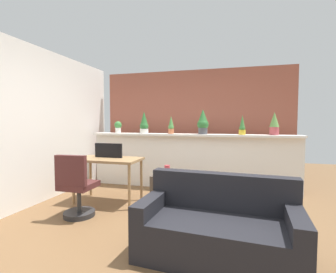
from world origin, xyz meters
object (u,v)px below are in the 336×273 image
object	(u,v)px
desk	(108,163)
tv_monitor	(109,150)
side_cube_shelf	(165,190)
potted_plant_2	(171,126)
potted_plant_4	(242,127)
vase_on_shelf	(167,170)
couch	(218,229)
potted_plant_1	(144,124)
potted_plant_3	(203,122)
potted_plant_5	(274,123)
office_chair	(77,191)
potted_plant_0	(118,127)

from	to	relation	value
desk	tv_monitor	distance (m)	0.22
side_cube_shelf	potted_plant_2	bearing A→B (deg)	99.21
tv_monitor	potted_plant_4	bearing A→B (deg)	25.15
vase_on_shelf	couch	distance (m)	1.66
potted_plant_1	potted_plant_3	bearing A→B (deg)	-0.60
potted_plant_1	potted_plant_5	distance (m)	2.54
potted_plant_3	potted_plant_5	xyz separation A→B (m)	(1.30, 0.04, -0.02)
potted_plant_3	side_cube_shelf	world-z (taller)	potted_plant_3
potted_plant_2	potted_plant_5	xyz separation A→B (m)	(1.94, 0.07, 0.05)
desk	office_chair	world-z (taller)	office_chair
side_cube_shelf	potted_plant_3	bearing A→B (deg)	65.05
potted_plant_1	office_chair	distance (m)	2.12
potted_plant_3	potted_plant_5	bearing A→B (deg)	1.79
potted_plant_0	vase_on_shelf	distance (m)	1.87
potted_plant_5	desk	bearing A→B (deg)	-156.60
potted_plant_4	desk	xyz separation A→B (m)	(-2.18, -1.12, -0.60)
potted_plant_5	vase_on_shelf	world-z (taller)	potted_plant_5
potted_plant_0	desk	distance (m)	1.38
potted_plant_4	desk	bearing A→B (deg)	-152.85
potted_plant_0	potted_plant_5	size ratio (longest dim) A/B	0.60
potted_plant_2	potted_plant_3	bearing A→B (deg)	2.40
potted_plant_0	potted_plant_5	xyz separation A→B (m)	(3.15, 0.01, 0.08)
potted_plant_3	potted_plant_0	bearing A→B (deg)	178.93
potted_plant_1	tv_monitor	xyz separation A→B (m)	(-0.24, -1.08, -0.45)
potted_plant_4	potted_plant_1	bearing A→B (deg)	178.78
potted_plant_2	potted_plant_0	bearing A→B (deg)	177.10
office_chair	couch	xyz separation A→B (m)	(2.00, -0.49, -0.11)
tv_monitor	office_chair	size ratio (longest dim) A/B	0.55
potted_plant_3	couch	distance (m)	2.63
side_cube_shelf	potted_plant_1	bearing A→B (deg)	126.17
potted_plant_1	desk	xyz separation A→B (m)	(-0.21, -1.16, -0.66)
potted_plant_4	couch	size ratio (longest dim) A/B	0.23
potted_plant_0	potted_plant_2	xyz separation A→B (m)	(1.21, -0.06, 0.02)
potted_plant_3	couch	world-z (taller)	potted_plant_3
potted_plant_4	potted_plant_5	xyz separation A→B (m)	(0.56, 0.07, 0.06)
side_cube_shelf	couch	distance (m)	1.63
tv_monitor	office_chair	bearing A→B (deg)	-94.41
tv_monitor	potted_plant_5	bearing A→B (deg)	21.77
potted_plant_4	office_chair	xyz separation A→B (m)	(-2.27, -1.84, -0.88)
potted_plant_0	desk	size ratio (longest dim) A/B	0.23
potted_plant_5	tv_monitor	xyz separation A→B (m)	(-2.78, -1.11, -0.46)
tv_monitor	desk	bearing A→B (deg)	-69.33
potted_plant_3	potted_plant_5	distance (m)	1.30
potted_plant_2	side_cube_shelf	distance (m)	1.44
vase_on_shelf	office_chair	bearing A→B (deg)	-141.23
potted_plant_1	tv_monitor	size ratio (longest dim) A/B	0.92
desk	side_cube_shelf	bearing A→B (deg)	7.33
potted_plant_2	vase_on_shelf	world-z (taller)	potted_plant_2
potted_plant_1	side_cube_shelf	world-z (taller)	potted_plant_1
potted_plant_4	potted_plant_5	world-z (taller)	potted_plant_5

